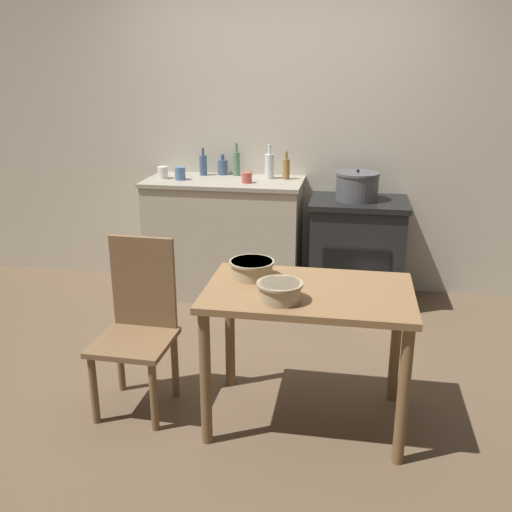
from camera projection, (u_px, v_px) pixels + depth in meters
The scene contains 18 objects.
ground_plane at pixel (245, 371), 3.54m from camera, with size 14.00×14.00×0.00m, color brown.
wall_back at pixel (281, 134), 4.62m from camera, with size 8.00×0.07×2.55m.
counter_cabinet at pixel (225, 237), 4.64m from camera, with size 1.24×0.60×0.95m.
stove at pixel (356, 251), 4.50m from camera, with size 0.75×0.58×0.83m.
work_table at pixel (308, 311), 2.87m from camera, with size 1.03×0.65×0.75m.
chair at pixel (138, 323), 3.08m from camera, with size 0.41×0.41×0.94m.
flour_sack at pixel (371, 301), 4.16m from camera, with size 0.27×0.19×0.33m, color beige.
stock_pot at pixel (357, 186), 4.34m from camera, with size 0.33×0.33×0.24m.
mixing_bowl_large at pixel (252, 268), 2.98m from camera, with size 0.24×0.24×0.09m.
mixing_bowl_small at pixel (280, 291), 2.68m from camera, with size 0.22×0.22×0.09m.
bottle_far_left at pixel (223, 167), 4.68m from camera, with size 0.08×0.08×0.17m.
bottle_left at pixel (236, 163), 4.64m from camera, with size 0.06×0.06×0.26m.
bottle_mid_left at pixel (203, 165), 4.65m from camera, with size 0.06×0.06×0.22m.
bottle_center_left at pixel (286, 169), 4.49m from camera, with size 0.06×0.06×0.22m.
bottle_center at pixel (269, 166), 4.51m from camera, with size 0.07×0.07×0.27m.
cup_center_right at pixel (180, 173), 4.47m from camera, with size 0.08×0.08×0.10m, color #4C6B99.
cup_mid_right at pixel (163, 173), 4.52m from camera, with size 0.08×0.08×0.10m, color silver.
cup_right at pixel (247, 178), 4.36m from camera, with size 0.08×0.08×0.08m, color #B74C42.
Camera 1 is at (0.60, -3.08, 1.79)m, focal length 40.00 mm.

